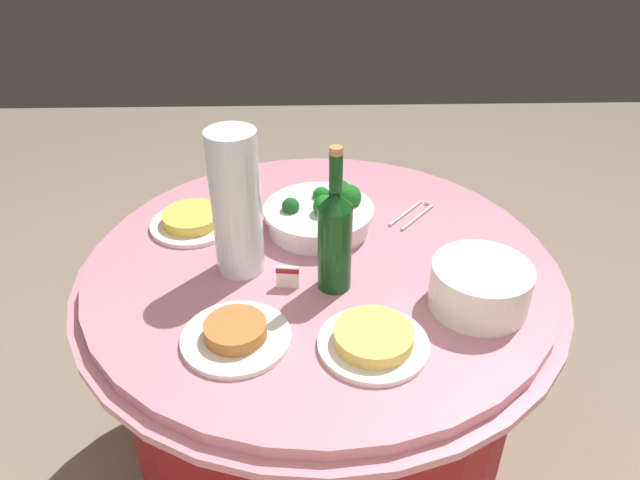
% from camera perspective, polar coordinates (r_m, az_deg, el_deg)
% --- Properties ---
extents(ground_plane, '(6.00, 6.00, 0.00)m').
position_cam_1_polar(ground_plane, '(1.95, 0.00, -19.83)').
color(ground_plane, gray).
extents(buffet_table, '(1.16, 1.16, 0.74)m').
position_cam_1_polar(buffet_table, '(1.67, 0.00, -12.03)').
color(buffet_table, maroon).
rests_on(buffet_table, ground_plane).
extents(broccoli_bowl, '(0.28, 0.28, 0.11)m').
position_cam_1_polar(broccoli_bowl, '(1.52, 0.10, 2.45)').
color(broccoli_bowl, white).
rests_on(broccoli_bowl, buffet_table).
extents(plate_stack, '(0.21, 0.21, 0.10)m').
position_cam_1_polar(plate_stack, '(1.30, 15.00, -4.29)').
color(plate_stack, white).
rests_on(plate_stack, buffet_table).
extents(wine_bottle, '(0.07, 0.07, 0.34)m').
position_cam_1_polar(wine_bottle, '(1.27, 1.43, 0.31)').
color(wine_bottle, '#0E3F16').
rests_on(wine_bottle, buffet_table).
extents(decorative_fruit_vase, '(0.11, 0.11, 0.34)m').
position_cam_1_polar(decorative_fruit_vase, '(1.33, -7.93, 2.63)').
color(decorative_fruit_vase, silver).
rests_on(decorative_fruit_vase, buffet_table).
extents(serving_tongs, '(0.14, 0.15, 0.01)m').
position_cam_1_polar(serving_tongs, '(1.61, 8.87, 2.48)').
color(serving_tongs, silver).
rests_on(serving_tongs, buffet_table).
extents(food_plate_peanuts, '(0.22, 0.22, 0.04)m').
position_cam_1_polar(food_plate_peanuts, '(1.21, -8.02, -8.88)').
color(food_plate_peanuts, white).
rests_on(food_plate_peanuts, buffet_table).
extents(food_plate_fried_egg, '(0.22, 0.22, 0.04)m').
position_cam_1_polar(food_plate_fried_egg, '(1.58, -12.03, 1.85)').
color(food_plate_fried_egg, white).
rests_on(food_plate_fried_egg, buffet_table).
extents(food_plate_noodles, '(0.22, 0.22, 0.04)m').
position_cam_1_polar(food_plate_noodles, '(1.18, 5.11, -9.45)').
color(food_plate_noodles, white).
rests_on(food_plate_noodles, buffet_table).
extents(label_placard_front, '(0.05, 0.01, 0.05)m').
position_cam_1_polar(label_placard_front, '(1.32, -3.11, -3.42)').
color(label_placard_front, white).
rests_on(label_placard_front, buffet_table).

